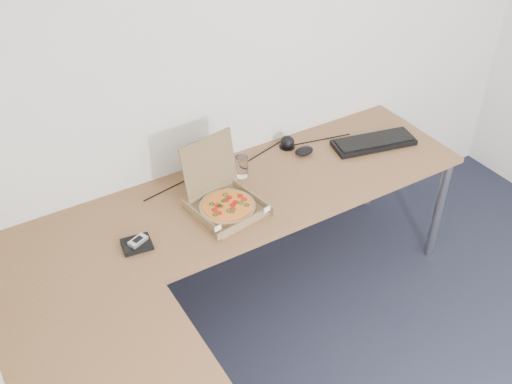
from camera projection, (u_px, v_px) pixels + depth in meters
desk at (219, 277)px, 2.63m from camera, size 2.50×2.20×0.73m
pizza_box at (225, 203)px, 2.94m from camera, size 0.31×0.36×0.31m
drinking_glass at (242, 167)px, 3.14m from camera, size 0.07×0.07×0.12m
keyboard at (374, 143)px, 3.41m from camera, size 0.49×0.27×0.03m
mouse at (304, 151)px, 3.33m from camera, size 0.12×0.09×0.04m
wallet at (137, 244)px, 2.73m from camera, size 0.15×0.13×0.02m
phone at (138, 241)px, 2.72m from camera, size 0.10×0.08×0.02m
dome_speaker at (287, 141)px, 3.38m from camera, size 0.09×0.09×0.08m
cable_bundle at (246, 162)px, 3.27m from camera, size 0.61×0.13×0.01m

